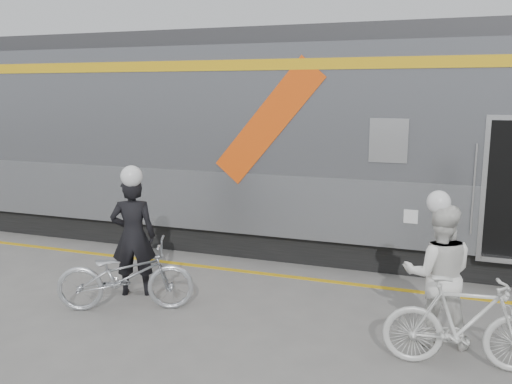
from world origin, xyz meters
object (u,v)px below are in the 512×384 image
at_px(man, 133,236).
at_px(bicycle_left, 125,276).
at_px(woman, 438,275).
at_px(bicycle_right, 464,323).

bearing_deg(man, bicycle_left, 86.77).
height_order(man, woman, man).
bearing_deg(woman, man, -9.58).
bearing_deg(man, woman, 154.72).
bearing_deg(bicycle_right, woman, 21.09).
xyz_separation_m(man, bicycle_right, (4.61, -0.70, -0.38)).
distance_m(man, bicycle_left, 0.71).
bearing_deg(bicycle_right, bicycle_left, 80.47).
xyz_separation_m(man, woman, (4.31, -0.15, -0.04)).
bearing_deg(bicycle_left, bicycle_right, -115.23).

